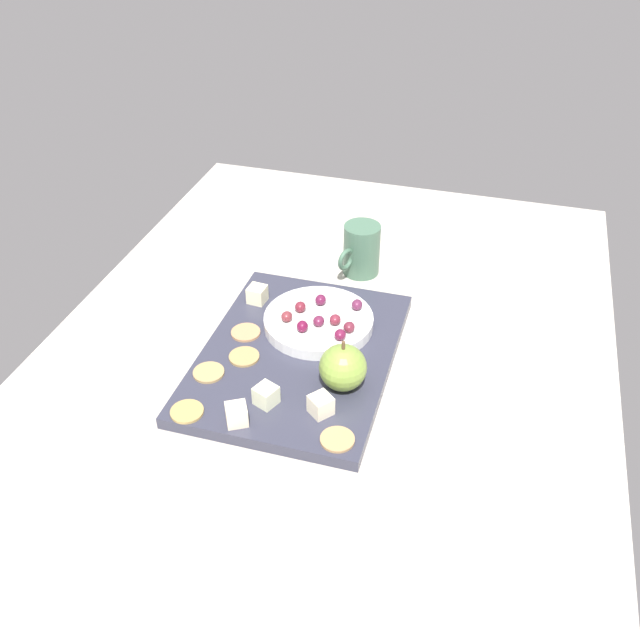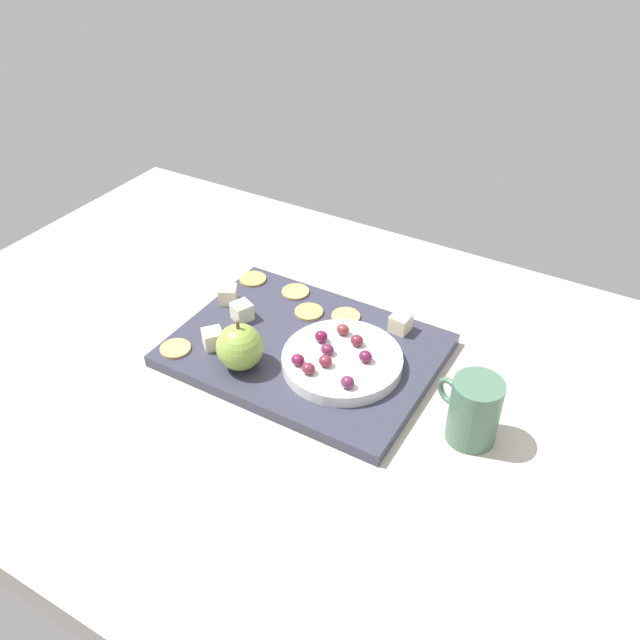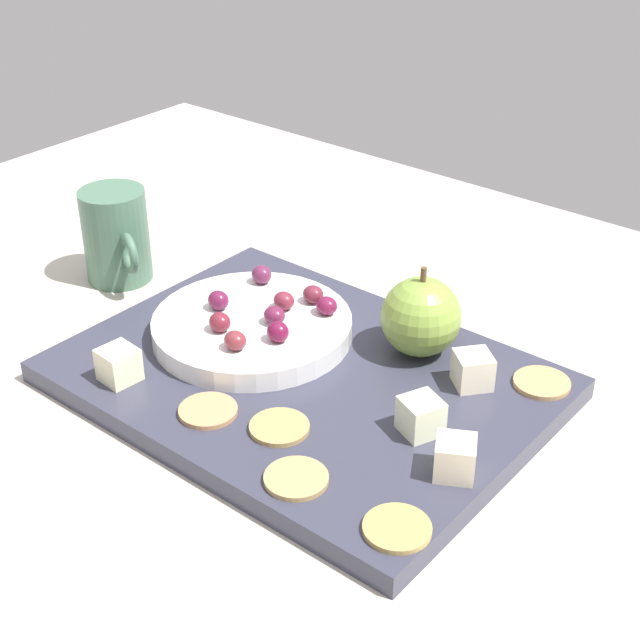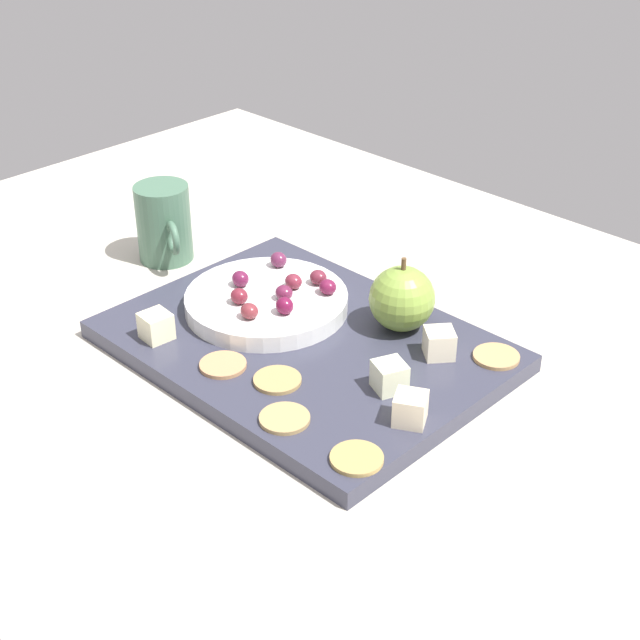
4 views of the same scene
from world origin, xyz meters
The scene contains 24 objects.
table centered at (0.00, 0.00, 2.44)cm, with size 128.09×86.82×4.87cm, color #BAB2A5.
platter centered at (0.63, 3.37, 5.80)cm, with size 37.96×28.00×1.85cm, color #333444.
serving_dish centered at (7.53, 2.11, 7.63)cm, with size 17.21×17.21×1.81cm, color white.
apple_whole centered at (-4.95, -5.04, 10.09)cm, with size 6.73×6.73×6.73cm, color olive.
apple_stem centered at (-4.95, -5.04, 14.06)cm, with size 0.50×0.50×1.20cm, color brown.
cheese_cube_0 centered at (-11.28, 4.12, 8.12)cm, with size 2.79×2.79×2.79cm, color #ECF0C7.
cheese_cube_1 centered at (-15.83, 6.64, 8.12)cm, with size 2.79×2.79×2.79cm, color beige.
cheese_cube_2 centered at (11.26, 13.70, 8.12)cm, with size 2.79×2.79×2.79cm, color #F9F1C0.
cheese_cube_3 centered at (-11.01, -3.58, 8.12)cm, with size 2.79×2.79×2.79cm, color #F9ECC8.
cracker_0 centered at (-7.82, 14.21, 6.93)cm, with size 4.54×4.54×0.40cm, color tan.
cracker_1 centered at (-15.38, -7.08, 6.93)cm, with size 4.54×4.54×0.40cm, color tan.
cracker_2 centered at (2.54, 12.46, 6.93)cm, with size 4.54×4.54×0.40cm, color tan.
cracker_3 centered at (-16.07, 13.82, 6.93)cm, with size 4.54×4.54×0.40cm, color #A98C50.
cracker_4 centered at (-3.05, 10.57, 6.93)cm, with size 4.54×4.54×0.40cm, color tan.
grape_0 centered at (11.18, -3.17, 9.39)cm, with size 1.92×1.73×1.69cm, color #5F2342.
grape_1 centered at (5.25, -3.38, 9.34)cm, with size 1.92×1.73×1.59cm, color maroon.
grape_2 centered at (3.34, 3.44, 9.43)cm, with size 1.92×1.73×1.78cm, color maroon.
grape_3 centered at (3.05, -2.55, 9.34)cm, with size 1.92×1.73×1.60cm, color maroon.
grape_4 centered at (10.86, 2.73, 9.40)cm, with size 1.92×1.73×1.71cm, color #5E193A.
grape_5 centered at (5.46, 1.48, 9.32)cm, with size 1.92×1.73×1.56cm, color #621E3C.
grape_6 centered at (6.46, -0.86, 9.35)cm, with size 1.92×1.73×1.61cm, color maroon.
grape_7 centered at (8.17, 5.28, 9.38)cm, with size 1.92×1.73×1.67cm, color maroon.
grape_8 centered at (5.20, 6.54, 9.34)cm, with size 1.92×1.73×1.60cm, color maroon.
cup centered at (27.49, 0.10, 9.54)cm, with size 9.29×6.46×9.34cm.
Camera 2 is at (40.59, -61.12, 69.09)cm, focal length 37.16 mm.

